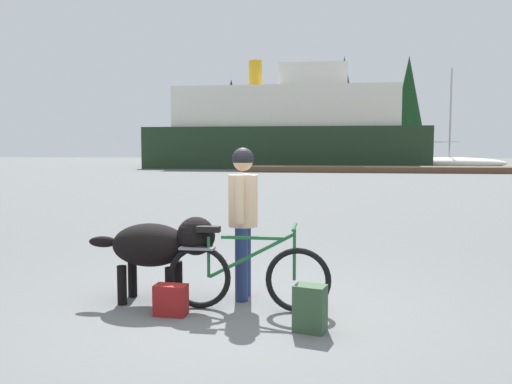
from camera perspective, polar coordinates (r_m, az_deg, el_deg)
name	(u,v)px	position (r m, az deg, el deg)	size (l,w,h in m)	color
ground_plane	(237,312)	(5.52, -2.07, -12.77)	(160.00, 160.00, 0.00)	#595B5B
bicycle	(247,275)	(5.49, -1.02, -8.90)	(1.68, 0.44, 0.89)	black
person_cyclist	(243,209)	(5.82, -1.40, -1.82)	(0.32, 0.53, 1.66)	navy
dog	(160,245)	(5.82, -10.27, -5.60)	(1.40, 0.54, 0.93)	black
backpack	(310,308)	(4.95, 5.81, -12.29)	(0.28, 0.20, 0.43)	#334C33
handbag_pannier	(171,300)	(5.45, -9.10, -11.35)	(0.32, 0.18, 0.31)	maroon
dock_pier	(384,169)	(36.88, 13.57, 2.38)	(18.96, 2.74, 0.40)	brown
ferry_boat	(288,130)	(44.75, 3.45, 6.66)	(22.10, 8.95, 8.86)	#1E331E
sailboat_moored	(449,163)	(44.19, 19.97, 2.97)	(8.65, 2.42, 7.75)	silver
pine_tree_far_left	(231,111)	(67.53, -2.66, 8.65)	(3.44, 3.44, 10.15)	#4C331E
pine_tree_center	(344,98)	(64.14, 9.39, 9.95)	(3.73, 3.73, 12.26)	#4C331E
pine_tree_far_right	(408,100)	(64.82, 16.00, 9.48)	(4.00, 4.00, 12.15)	#4C331E
pine_tree_mid_back	(364,120)	(68.48, 11.49, 7.57)	(3.64, 3.64, 8.22)	#4C331E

